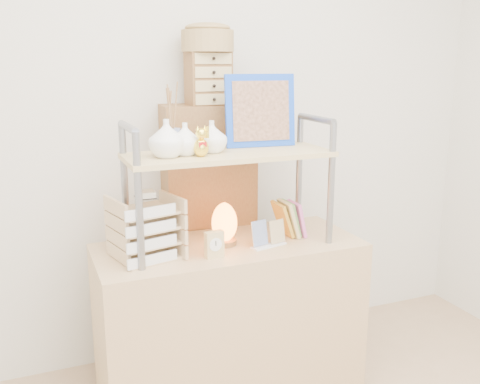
# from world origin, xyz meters

# --- Properties ---
(room_shell) EXTENTS (3.42, 3.41, 2.61)m
(room_shell) POSITION_xyz_m (0.00, 0.39, 1.69)
(room_shell) COLOR silver
(room_shell) RESTS_ON ground
(desk) EXTENTS (1.20, 0.50, 0.75)m
(desk) POSITION_xyz_m (0.00, 1.20, 0.38)
(desk) COLOR tan
(desk) RESTS_ON ground
(cabinet) EXTENTS (0.47, 0.27, 1.35)m
(cabinet) POSITION_xyz_m (0.03, 1.57, 0.68)
(cabinet) COLOR brown
(cabinet) RESTS_ON ground
(hutch) EXTENTS (0.90, 0.34, 0.75)m
(hutch) POSITION_xyz_m (-0.04, 1.21, 1.18)
(hutch) COLOR gray
(hutch) RESTS_ON desk
(letter_tray) EXTENTS (0.28, 0.28, 0.29)m
(letter_tray) POSITION_xyz_m (-0.38, 1.17, 0.87)
(letter_tray) COLOR tan
(letter_tray) RESTS_ON desk
(salt_lamp) EXTENTS (0.13, 0.12, 0.19)m
(salt_lamp) POSITION_xyz_m (-0.02, 1.21, 0.85)
(salt_lamp) COLOR brown
(salt_lamp) RESTS_ON desk
(desk_clock) EXTENTS (0.08, 0.05, 0.11)m
(desk_clock) POSITION_xyz_m (-0.12, 1.07, 0.81)
(desk_clock) COLOR tan
(desk_clock) RESTS_ON desk
(postcard_stand) EXTENTS (0.18, 0.09, 0.12)m
(postcard_stand) POSITION_xyz_m (0.15, 1.11, 0.79)
(postcard_stand) COLOR white
(postcard_stand) RESTS_ON desk
(drawer_chest) EXTENTS (0.20, 0.16, 0.25)m
(drawer_chest) POSITION_xyz_m (0.03, 1.55, 1.48)
(drawer_chest) COLOR brown
(drawer_chest) RESTS_ON cabinet
(woven_basket) EXTENTS (0.25, 0.25, 0.10)m
(woven_basket) POSITION_xyz_m (0.03, 1.55, 1.65)
(woven_basket) COLOR olive
(woven_basket) RESTS_ON drawer_chest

